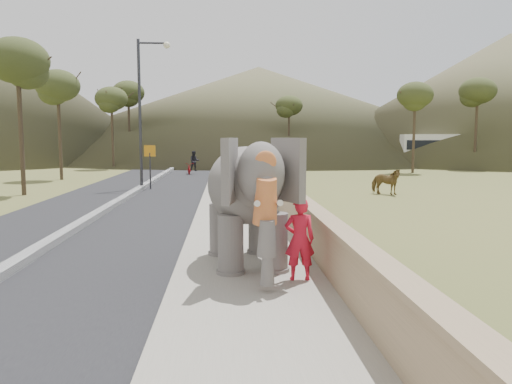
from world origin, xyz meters
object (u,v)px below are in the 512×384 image
cow (386,182)px  motorcyclist (191,165)px  lamppost (145,99)px  elephant_and_man (247,202)px

cow → motorcyclist: (-10.47, 14.05, 0.05)m
lamppost → motorcyclist: size_ratio=4.45×
lamppost → motorcyclist: 11.64m
cow → lamppost: bearing=112.9°
lamppost → motorcyclist: (1.69, 10.74, -4.17)m
lamppost → cow: 13.29m
lamppost → elephant_and_man: 17.84m
cow → elephant_and_man: 15.48m
lamppost → cow: bearing=-15.3°
cow → motorcyclist: 17.53m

